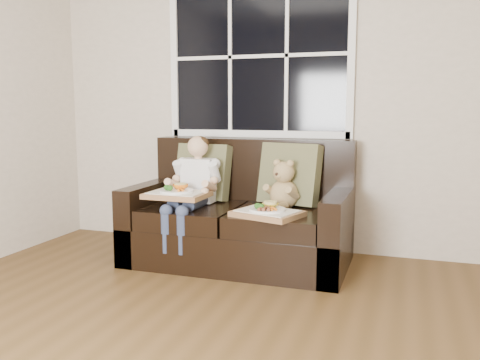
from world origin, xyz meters
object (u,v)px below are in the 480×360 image
(loveseat, at_px, (241,222))
(teddy_bear, at_px, (284,188))
(child, at_px, (194,182))
(tray_left, at_px, (177,193))
(tray_right, at_px, (268,212))

(loveseat, distance_m, teddy_bear, 0.45)
(loveseat, height_order, teddy_bear, loveseat)
(child, xyz_separation_m, teddy_bear, (0.70, 0.12, -0.03))
(child, xyz_separation_m, tray_left, (-0.04, -0.21, -0.06))
(teddy_bear, height_order, tray_left, teddy_bear)
(loveseat, xyz_separation_m, teddy_bear, (0.34, 0.00, 0.30))
(loveseat, distance_m, tray_left, 0.58)
(loveseat, bearing_deg, tray_right, -47.89)
(loveseat, bearing_deg, child, -161.66)
(child, distance_m, tray_left, 0.23)
(loveseat, height_order, tray_right, loveseat)
(loveseat, distance_m, tray_right, 0.50)
(loveseat, relative_size, tray_right, 3.18)
(tray_right, bearing_deg, teddy_bear, 102.40)
(child, height_order, teddy_bear, child)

